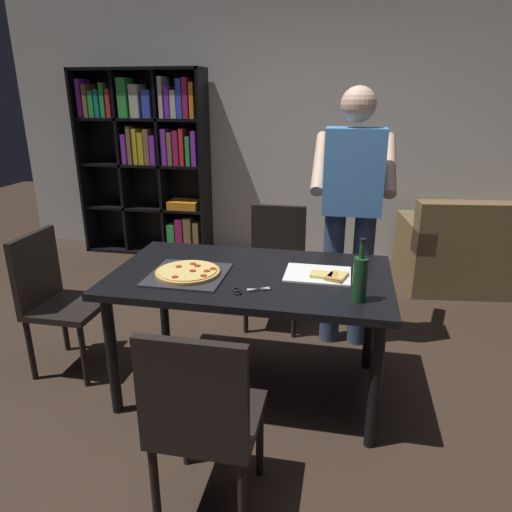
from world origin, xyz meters
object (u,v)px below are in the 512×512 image
object	(u,v)px
couch	(500,255)
dining_table	(251,286)
wine_bottle	(360,278)
chair_far_side	(276,258)
pepperoni_pizza_on_tray	(188,273)
person_serving_pizza	(351,205)
kitchen_scissors	(245,290)
bookshelf	(150,157)
chair_near_camera	(202,415)
chair_left_end	(55,294)

from	to	relation	value
couch	dining_table	bearing A→B (deg)	-133.83
wine_bottle	chair_far_side	bearing A→B (deg)	116.23
couch	pepperoni_pizza_on_tray	world-z (taller)	couch
person_serving_pizza	couch	bearing A→B (deg)	42.84
chair_far_side	dining_table	bearing A→B (deg)	-90.00
person_serving_pizza	kitchen_scissors	world-z (taller)	person_serving_pizza
chair_far_side	bookshelf	distance (m)	2.22
bookshelf	wine_bottle	size ratio (longest dim) A/B	6.17
dining_table	wine_bottle	world-z (taller)	wine_bottle
pepperoni_pizza_on_tray	kitchen_scissors	xyz separation A→B (m)	(0.36, -0.15, -0.01)
chair_near_camera	bookshelf	world-z (taller)	bookshelf
chair_far_side	couch	xyz separation A→B (m)	(1.91, 1.05, -0.21)
kitchen_scissors	chair_left_end	bearing A→B (deg)	168.74
couch	kitchen_scissors	bearing A→B (deg)	-130.05
chair_left_end	bookshelf	xyz separation A→B (m)	(-0.34, 2.38, 0.54)
chair_near_camera	chair_left_end	bearing A→B (deg)	143.45
bookshelf	couch	bearing A→B (deg)	-6.37
couch	chair_far_side	bearing A→B (deg)	-151.12
pepperoni_pizza_on_tray	kitchen_scissors	world-z (taller)	pepperoni_pizza_on_tray
couch	person_serving_pizza	world-z (taller)	person_serving_pizza
dining_table	couch	distance (m)	2.78
chair_far_side	chair_left_end	size ratio (longest dim) A/B	1.00
person_serving_pizza	dining_table	bearing A→B (deg)	-126.85
couch	kitchen_scissors	size ratio (longest dim) A/B	9.09
couch	person_serving_pizza	distance (m)	2.00
chair_left_end	couch	distance (m)	3.75
kitchen_scissors	bookshelf	bearing A→B (deg)	121.67
pepperoni_pizza_on_tray	kitchen_scissors	distance (m)	0.39
chair_left_end	bookshelf	world-z (taller)	bookshelf
wine_bottle	bookshelf	bearing A→B (deg)	129.72
couch	wine_bottle	distance (m)	2.67
chair_near_camera	chair_far_side	size ratio (longest dim) A/B	1.00
chair_left_end	chair_far_side	bearing A→B (deg)	36.55
dining_table	chair_near_camera	world-z (taller)	chair_near_camera
bookshelf	person_serving_pizza	size ratio (longest dim) A/B	1.11
pepperoni_pizza_on_tray	wine_bottle	size ratio (longest dim) A/B	1.32
chair_left_end	pepperoni_pizza_on_tray	bearing A→B (deg)	-6.40
chair_near_camera	chair_left_end	distance (m)	1.57
dining_table	wine_bottle	size ratio (longest dim) A/B	4.91
chair_near_camera	couch	size ratio (longest dim) A/B	0.50
chair_near_camera	person_serving_pizza	xyz separation A→B (m)	(0.54, 1.65, 0.49)
chair_far_side	pepperoni_pizza_on_tray	size ratio (longest dim) A/B	2.17
dining_table	chair_left_end	bearing A→B (deg)	180.00
person_serving_pizza	kitchen_scissors	bearing A→B (deg)	-117.87
wine_bottle	kitchen_scissors	distance (m)	0.58
chair_near_camera	chair_left_end	size ratio (longest dim) A/B	1.00
bookshelf	dining_table	bearing A→B (deg)	-56.03
couch	kitchen_scissors	xyz separation A→B (m)	(-1.89, -2.24, 0.45)
chair_left_end	person_serving_pizza	xyz separation A→B (m)	(1.80, 0.71, 0.49)
chair_left_end	wine_bottle	distance (m)	1.90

